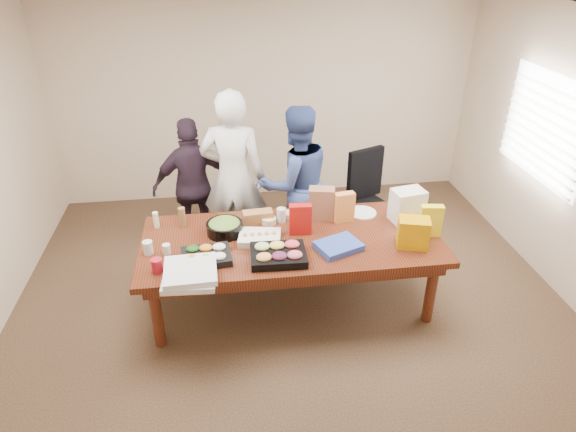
{
  "coord_description": "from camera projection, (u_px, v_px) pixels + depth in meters",
  "views": [
    {
      "loc": [
        -0.56,
        -3.95,
        3.24
      ],
      "look_at": [
        -0.02,
        0.1,
        0.94
      ],
      "focal_mm": 31.21,
      "sensor_mm": 36.0,
      "label": 1
    }
  ],
  "objects": [
    {
      "name": "floor",
      "position": [
        291.0,
        302.0,
        5.07
      ],
      "size": [
        5.5,
        5.0,
        0.02
      ],
      "primitive_type": "cube",
      "color": "#47301E",
      "rests_on": "ground"
    },
    {
      "name": "ceiling",
      "position": [
        292.0,
        16.0,
        3.73
      ],
      "size": [
        5.5,
        5.0,
        0.02
      ],
      "primitive_type": "cube",
      "color": "white",
      "rests_on": "wall_back"
    },
    {
      "name": "wall_back",
      "position": [
        265.0,
        100.0,
        6.56
      ],
      "size": [
        5.5,
        0.04,
        2.7
      ],
      "primitive_type": "cube",
      "color": "beige",
      "rests_on": "floor"
    },
    {
      "name": "wall_front",
      "position": [
        369.0,
        417.0,
        2.24
      ],
      "size": [
        5.5,
        0.04,
        2.7
      ],
      "primitive_type": "cube",
      "color": "beige",
      "rests_on": "floor"
    },
    {
      "name": "window_panel",
      "position": [
        544.0,
        128.0,
        5.16
      ],
      "size": [
        0.03,
        1.4,
        1.1
      ],
      "primitive_type": "cube",
      "color": "white",
      "rests_on": "wall_right"
    },
    {
      "name": "window_blinds",
      "position": [
        540.0,
        128.0,
        5.16
      ],
      "size": [
        0.04,
        1.36,
        1.0
      ],
      "primitive_type": "cube",
      "color": "beige",
      "rests_on": "wall_right"
    },
    {
      "name": "conference_table",
      "position": [
        291.0,
        271.0,
        4.88
      ],
      "size": [
        2.8,
        1.2,
        0.75
      ],
      "primitive_type": "cube",
      "color": "#4C1C0F",
      "rests_on": "floor"
    },
    {
      "name": "office_chair",
      "position": [
        368.0,
        204.0,
        5.72
      ],
      "size": [
        0.72,
        0.72,
        1.09
      ],
      "primitive_type": "cube",
      "rotation": [
        0.0,
        0.0,
        0.38
      ],
      "color": "black",
      "rests_on": "floor"
    },
    {
      "name": "person_center",
      "position": [
        233.0,
        178.0,
        5.37
      ],
      "size": [
        0.78,
        0.6,
        1.93
      ],
      "primitive_type": "imported",
      "rotation": [
        0.0,
        0.0,
        2.94
      ],
      "color": "silver",
      "rests_on": "floor"
    },
    {
      "name": "person_right",
      "position": [
        296.0,
        184.0,
        5.45
      ],
      "size": [
        0.99,
        0.86,
        1.74
      ],
      "primitive_type": "imported",
      "rotation": [
        0.0,
        0.0,
        3.41
      ],
      "color": "navy",
      "rests_on": "floor"
    },
    {
      "name": "person_left",
      "position": [
        194.0,
        186.0,
        5.6
      ],
      "size": [
        0.97,
        0.54,
        1.57
      ],
      "primitive_type": "imported",
      "rotation": [
        0.0,
        0.0,
        3.32
      ],
      "color": "#2A1C29",
      "rests_on": "floor"
    },
    {
      "name": "veggie_tray",
      "position": [
        206.0,
        257.0,
        4.37
      ],
      "size": [
        0.45,
        0.37,
        0.06
      ],
      "primitive_type": "cube",
      "rotation": [
        0.0,
        0.0,
        0.1
      ],
      "color": "black",
      "rests_on": "conference_table"
    },
    {
      "name": "fruit_tray",
      "position": [
        278.0,
        255.0,
        4.38
      ],
      "size": [
        0.5,
        0.4,
        0.07
      ],
      "primitive_type": "cube",
      "rotation": [
        0.0,
        0.0,
        -0.03
      ],
      "color": "black",
      "rests_on": "conference_table"
    },
    {
      "name": "sheet_cake",
      "position": [
        260.0,
        238.0,
        4.64
      ],
      "size": [
        0.42,
        0.35,
        0.07
      ],
      "primitive_type": "cube",
      "rotation": [
        0.0,
        0.0,
        -0.17
      ],
      "color": "white",
      "rests_on": "conference_table"
    },
    {
      "name": "salad_bowl",
      "position": [
        225.0,
        228.0,
        4.75
      ],
      "size": [
        0.43,
        0.43,
        0.11
      ],
      "primitive_type": "cylinder",
      "rotation": [
        0.0,
        0.0,
        -0.31
      ],
      "color": "black",
      "rests_on": "conference_table"
    },
    {
      "name": "chip_bag_blue",
      "position": [
        339.0,
        246.0,
        4.53
      ],
      "size": [
        0.46,
        0.41,
        0.06
      ],
      "primitive_type": "cube",
      "rotation": [
        0.0,
        0.0,
        0.37
      ],
      "color": "#2D48A9",
      "rests_on": "conference_table"
    },
    {
      "name": "chip_bag_red",
      "position": [
        300.0,
        219.0,
        4.7
      ],
      "size": [
        0.21,
        0.1,
        0.3
      ],
      "primitive_type": "cube",
      "rotation": [
        0.0,
        0.0,
        -0.05
      ],
      "color": "#B5130E",
      "rests_on": "conference_table"
    },
    {
      "name": "chip_bag_yellow",
      "position": [
        431.0,
        221.0,
        4.67
      ],
      "size": [
        0.22,
        0.11,
        0.31
      ],
      "primitive_type": "cube",
      "rotation": [
        0.0,
        0.0,
        -0.14
      ],
      "color": "yellow",
      "rests_on": "conference_table"
    },
    {
      "name": "chip_bag_orange",
      "position": [
        344.0,
        207.0,
        4.91
      ],
      "size": [
        0.21,
        0.12,
        0.31
      ],
      "primitive_type": "cube",
      "rotation": [
        0.0,
        0.0,
        0.15
      ],
      "color": "#EC9040",
      "rests_on": "conference_table"
    },
    {
      "name": "mayo_jar",
      "position": [
        281.0,
        215.0,
        4.94
      ],
      "size": [
        0.1,
        0.1,
        0.14
      ],
      "primitive_type": "cylinder",
      "rotation": [
        0.0,
        0.0,
        0.18
      ],
      "color": "silver",
      "rests_on": "conference_table"
    },
    {
      "name": "mustard_bottle",
      "position": [
        315.0,
        209.0,
        5.01
      ],
      "size": [
        0.07,
        0.07,
        0.17
      ],
      "primitive_type": "cylinder",
      "rotation": [
        0.0,
        0.0,
        0.1
      ],
      "color": "#E8DA00",
      "rests_on": "conference_table"
    },
    {
      "name": "dressing_bottle",
      "position": [
        182.0,
        217.0,
        4.83
      ],
      "size": [
        0.08,
        0.08,
        0.2
      ],
      "primitive_type": "cylinder",
      "rotation": [
        0.0,
        0.0,
        -0.21
      ],
      "color": "brown",
      "rests_on": "conference_table"
    },
    {
      "name": "ranch_bottle",
      "position": [
        156.0,
        220.0,
        4.83
      ],
      "size": [
        0.06,
        0.06,
        0.16
      ],
      "primitive_type": "cylinder",
      "rotation": [
        0.0,
        0.0,
        0.13
      ],
      "color": "#EEEEBC",
      "rests_on": "conference_table"
    },
    {
      "name": "banana_bunch",
      "position": [
        325.0,
        208.0,
        5.14
      ],
      "size": [
        0.27,
        0.2,
        0.08
      ],
      "primitive_type": "cube",
      "rotation": [
        0.0,
        0.0,
        -0.29
      ],
      "color": "yellow",
      "rests_on": "conference_table"
    },
    {
      "name": "bread_loaf",
      "position": [
        258.0,
        217.0,
        4.94
      ],
      "size": [
        0.3,
        0.15,
        0.12
      ],
      "primitive_type": "cube",
      "rotation": [
        0.0,
        0.0,
        0.07
      ],
      "color": "#9D6937",
      "rests_on": "conference_table"
    },
    {
      "name": "kraft_bag",
      "position": [
        322.0,
        203.0,
        4.96
      ],
      "size": [
        0.28,
        0.19,
        0.33
      ],
      "primitive_type": "cube",
      "rotation": [
        0.0,
        0.0,
        -0.21
      ],
      "color": "#8D5B41",
      "rests_on": "conference_table"
    },
    {
      "name": "red_cup",
      "position": [
        157.0,
        265.0,
        4.2
      ],
      "size": [
        0.09,
        0.09,
        0.12
      ],
      "primitive_type": "cylinder",
      "rotation": [
        0.0,
        0.0,
        -0.02
      ],
      "color": "#B11327",
      "rests_on": "conference_table"
    },
    {
      "name": "clear_cup_a",
      "position": [
        167.0,
        249.0,
        4.44
      ],
      "size": [
        0.07,
        0.07,
        0.1
      ],
      "primitive_type": "cylinder",
      "rotation": [
        0.0,
        0.0,
        -0.0
      ],
      "color": "white",
      "rests_on": "conference_table"
    },
    {
      "name": "clear_cup_b",
      "position": [
        148.0,
        248.0,
        4.44
      ],
      "size": [
        0.11,
        0.11,
        0.12
      ],
      "primitive_type": "cylinder",
      "rotation": [
        0.0,
        0.0,
        -0.21
      ],
      "color": "silver",
      "rests_on": "conference_table"
    },
    {
      "name": "pizza_box_lower",
      "position": [
        190.0,
        277.0,
        4.13
      ],
      "size": [
        0.45,
        0.45,
        0.05
      ],
      "primitive_type": "cube",
      "rotation": [
        0.0,
        0.0,
        -0.06
      ],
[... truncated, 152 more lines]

